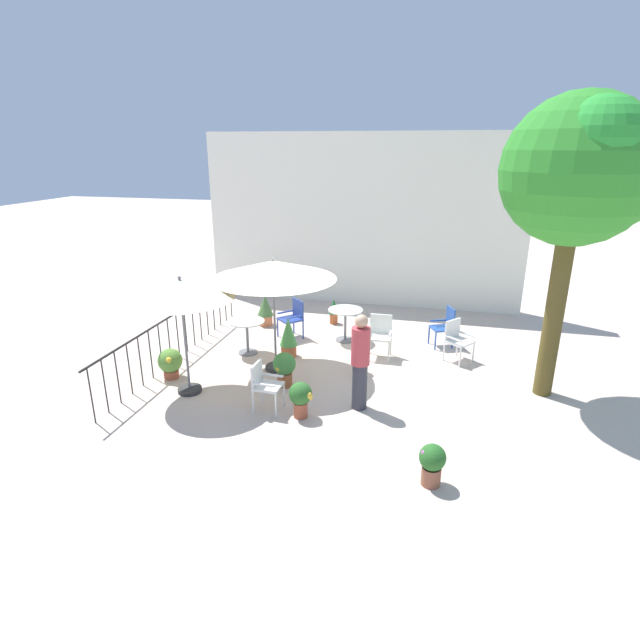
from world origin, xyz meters
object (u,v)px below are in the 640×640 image
patio_chair_0 (293,316)px  patio_chair_3 (264,383)px  cafe_table_0 (345,319)px  standing_person (360,361)px  shade_tree (580,171)px  potted_plant_6 (432,462)px  cafe_table_1 (247,331)px  potted_plant_7 (334,310)px  patio_umbrella_1 (273,271)px  potted_plant_5 (170,362)px  potted_plant_4 (265,309)px  patio_chair_4 (457,338)px  potted_plant_0 (359,359)px  patio_umbrella_0 (180,290)px  potted_plant_1 (288,337)px  patio_chair_2 (380,333)px  potted_plant_3 (284,367)px  potted_plant_2 (301,397)px  patio_chair_1 (445,325)px

patio_chair_0 → patio_chair_3: size_ratio=1.06×
cafe_table_0 → standing_person: standing_person is taller
shade_tree → potted_plant_6: shade_tree is taller
cafe_table_1 → potted_plant_7: size_ratio=1.19×
shade_tree → patio_chair_0: size_ratio=5.67×
shade_tree → patio_umbrella_1: size_ratio=2.11×
cafe_table_1 → potted_plant_5: cafe_table_1 is taller
cafe_table_1 → potted_plant_7: (1.42, 2.36, -0.17)m
patio_chair_3 → potted_plant_4: bearing=109.5°
cafe_table_0 → potted_plant_7: 1.23m
standing_person → patio_chair_4: bearing=57.1°
standing_person → shade_tree: bearing=23.2°
potted_plant_0 → potted_plant_4: (-2.77, 2.23, 0.12)m
patio_chair_4 → potted_plant_4: bearing=166.8°
potted_plant_7 → patio_umbrella_0: bearing=-112.3°
cafe_table_0 → patio_chair_4: (2.50, -0.54, -0.03)m
potted_plant_0 → standing_person: (0.25, -1.40, 0.59)m
potted_plant_0 → potted_plant_1: bearing=164.2°
patio_chair_2 → potted_plant_3: 2.44m
patio_chair_2 → potted_plant_1: 1.97m
patio_chair_3 → potted_plant_0: patio_chair_3 is taller
potted_plant_4 → potted_plant_6: (4.33, -5.49, -0.08)m
cafe_table_0 → patio_chair_0: 1.24m
potted_plant_2 → potted_plant_4: size_ratio=0.81×
patio_umbrella_0 → patio_chair_0: (1.06, 3.17, -1.43)m
potted_plant_1 → potted_plant_2: 2.60m
potted_plant_2 → potted_plant_5: (-2.90, 0.84, -0.04)m
cafe_table_0 → potted_plant_0: size_ratio=1.55×
patio_chair_2 → standing_person: (-0.04, -2.35, 0.35)m
patio_umbrella_0 → patio_chair_2: (3.21, 2.52, -1.42)m
patio_umbrella_0 → patio_chair_4: 5.70m
potted_plant_1 → potted_plant_7: 2.37m
patio_chair_3 → potted_plant_3: size_ratio=1.27×
potted_plant_1 → potted_plant_5: 2.49m
potted_plant_4 → potted_plant_6: size_ratio=1.30×
patio_chair_3 → potted_plant_4: size_ratio=1.10×
patio_umbrella_1 → potted_plant_3: size_ratio=3.62×
patio_chair_2 → potted_plant_0: size_ratio=1.78×
patio_umbrella_1 → cafe_table_0: size_ratio=3.07×
patio_chair_2 → cafe_table_0: bearing=141.1°
patio_chair_0 → patio_chair_1: bearing=4.9°
patio_umbrella_1 → cafe_table_1: 1.90m
patio_chair_1 → potted_plant_1: bearing=-156.1°
potted_plant_2 → cafe_table_0: bearing=89.4°
cafe_table_1 → potted_plant_0: bearing=-9.4°
shade_tree → patio_umbrella_0: shade_tree is taller
patio_chair_3 → potted_plant_7: patio_chair_3 is taller
cafe_table_0 → potted_plant_5: size_ratio=1.31×
potted_plant_5 → shade_tree: bearing=8.9°
potted_plant_0 → potted_plant_6: size_ratio=0.85×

